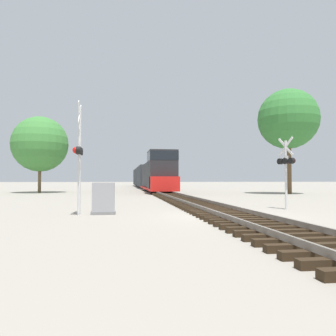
# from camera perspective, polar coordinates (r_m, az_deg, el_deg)

# --- Properties ---
(ground_plane) EXTENTS (400.00, 400.00, 0.00)m
(ground_plane) POSITION_cam_1_polar(r_m,az_deg,el_deg) (13.17, 10.23, -8.28)
(ground_plane) COLOR gray
(rail_track_bed) EXTENTS (2.60, 160.00, 0.31)m
(rail_track_bed) POSITION_cam_1_polar(r_m,az_deg,el_deg) (13.16, 10.22, -7.69)
(rail_track_bed) COLOR black
(rail_track_bed) RESTS_ON ground
(freight_train) EXTENTS (2.87, 51.14, 4.43)m
(freight_train) POSITION_cam_1_polar(r_m,az_deg,el_deg) (55.94, -3.80, -1.51)
(freight_train) COLOR #232326
(freight_train) RESTS_ON ground
(crossing_signal_near) EXTENTS (0.33, 1.00, 4.58)m
(crossing_signal_near) POSITION_cam_1_polar(r_m,az_deg,el_deg) (13.75, -15.29, 2.62)
(crossing_signal_near) COLOR silver
(crossing_signal_near) RESTS_ON ground
(crossing_signal_far) EXTENTS (0.58, 1.00, 3.51)m
(crossing_signal_far) POSITION_cam_1_polar(r_m,az_deg,el_deg) (16.96, 19.91, 0.59)
(crossing_signal_far) COLOR silver
(crossing_signal_far) RESTS_ON ground
(relay_cabinet) EXTENTS (1.00, 0.62, 1.32)m
(relay_cabinet) POSITION_cam_1_polar(r_m,az_deg,el_deg) (13.92, -11.17, -5.26)
(relay_cabinet) COLOR slate
(relay_cabinet) RESTS_ON ground
(tree_far_right) EXTENTS (6.09, 6.09, 10.67)m
(tree_far_right) POSITION_cam_1_polar(r_m,az_deg,el_deg) (35.81, 20.19, 7.97)
(tree_far_right) COLOR brown
(tree_far_right) RESTS_ON ground
(tree_mid_background) EXTENTS (6.09, 6.09, 8.42)m
(tree_mid_background) POSITION_cam_1_polar(r_m,az_deg,el_deg) (38.94, -21.39, 3.88)
(tree_mid_background) COLOR brown
(tree_mid_background) RESTS_ON ground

